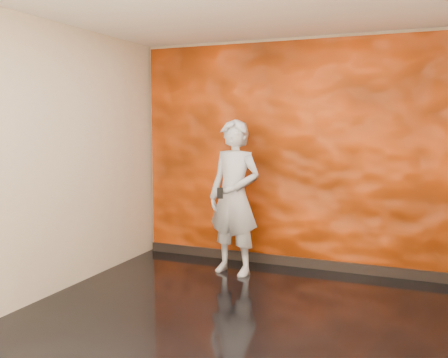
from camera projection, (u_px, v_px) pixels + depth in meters
room at (233, 166)px, 4.31m from camera, size 4.02×4.02×2.81m
feature_wall at (291, 155)px, 6.11m from camera, size 3.90×0.06×2.75m
baseboard at (289, 261)px, 6.22m from camera, size 3.90×0.04×0.12m
man at (234, 197)px, 5.83m from camera, size 0.73×0.56×1.81m
phone at (220, 193)px, 5.60m from camera, size 0.07×0.04×0.13m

